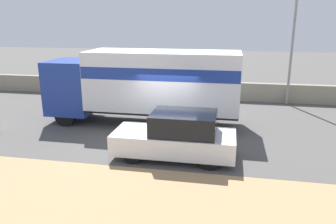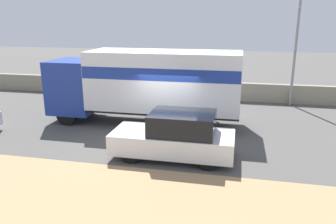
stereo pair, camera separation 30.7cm
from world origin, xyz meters
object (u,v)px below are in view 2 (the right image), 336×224
Objects in this scene: box_truck at (148,82)px; car_hatchback at (176,136)px; pedestrian at (53,87)px; street_lamp at (297,30)px.

box_truck is 2.06× the size of car_hatchback.
box_truck is at bearing -60.78° from car_hatchback.
car_hatchback reaches higher than pedestrian.
box_truck is at bearing -23.84° from pedestrian.
car_hatchback is at bearing 119.22° from box_truck.
street_lamp is 10.44m from car_hatchback.
pedestrian is at bearing -37.07° from car_hatchback.
box_truck is at bearing -144.09° from street_lamp.
car_hatchback is 2.59× the size of pedestrian.
street_lamp is 8.82m from box_truck.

